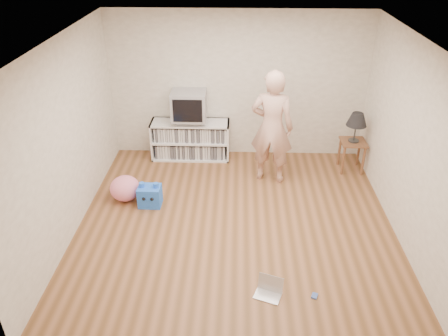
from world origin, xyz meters
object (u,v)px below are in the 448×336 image
person (272,128)px  plush_pink (125,188)px  table_lamp (357,120)px  laptop (269,289)px  side_table (352,148)px  crt_tv (189,105)px  dvd_deck (190,120)px  media_unit (191,139)px  plush_blue (150,196)px

person → plush_pink: size_ratio=4.09×
table_lamp → laptop: 3.50m
side_table → table_lamp: 0.53m
crt_tv → table_lamp: 2.86m
side_table → laptop: size_ratio=1.51×
crt_tv → person: bearing=-27.6°
person → laptop: 2.78m
dvd_deck → laptop: (1.25, -3.37, -0.68)m
laptop → side_table: bearing=82.1°
media_unit → crt_tv: 0.67m
crt_tv → plush_blue: bearing=-106.5°
dvd_deck → crt_tv: bearing=-90.0°
dvd_deck → person: bearing=-27.7°
table_lamp → plush_pink: size_ratio=1.11×
media_unit → laptop: size_ratio=3.83×
side_table → crt_tv: bearing=172.6°
person → plush_blue: bearing=37.9°
laptop → table_lamp: bearing=82.1°
crt_tv → dvd_deck: bearing=90.0°
table_lamp → laptop: (-1.58, -3.00, -0.88)m
media_unit → side_table: media_unit is taller
crt_tv → table_lamp: size_ratio=1.17×
crt_tv → plush_blue: 1.86m
table_lamp → media_unit: bearing=172.2°
person → media_unit: bearing=-14.8°
laptop → plush_pink: size_ratio=0.79×
media_unit → person: person is taller
side_table → laptop: side_table is taller
dvd_deck → plush_pink: 1.77m
media_unit → person: bearing=-28.2°
side_table → plush_blue: (-3.30, -1.22, -0.25)m
side_table → table_lamp: table_lamp is taller
side_table → plush_blue: 3.53m
media_unit → table_lamp: table_lamp is taller
table_lamp → plush_pink: (-3.72, -1.07, -0.74)m
table_lamp → plush_blue: table_lamp is taller
dvd_deck → plush_pink: dvd_deck is taller
table_lamp → plush_pink: bearing=-164.0°
plush_blue → person: bearing=25.9°
media_unit → dvd_deck: dvd_deck is taller
media_unit → table_lamp: size_ratio=2.72×
dvd_deck → plush_blue: dvd_deck is taller
media_unit → person: size_ratio=0.74×
laptop → plush_blue: 2.48m
person → table_lamp: bearing=-152.4°
table_lamp → plush_blue: bearing=-159.7°
side_table → dvd_deck: bearing=172.6°
media_unit → dvd_deck: bearing=-90.0°
table_lamp → laptop: bearing=-117.8°
plush_blue → laptop: bearing=-44.5°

